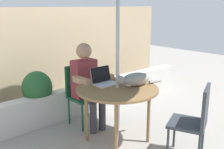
{
  "coord_description": "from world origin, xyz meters",
  "views": [
    {
      "loc": [
        -2.18,
        -2.31,
        1.74
      ],
      "look_at": [
        0.0,
        0.1,
        0.89
      ],
      "focal_mm": 42.88,
      "sensor_mm": 36.0,
      "label": 1
    }
  ],
  "objects_px": {
    "patio_table": "(117,92)",
    "chair_empty": "(195,117)",
    "person_seated": "(87,81)",
    "laptop": "(103,79)",
    "chair_occupied": "(81,90)",
    "potted_plant_by_chair": "(38,95)",
    "cat": "(134,80)"
  },
  "relations": [
    {
      "from": "potted_plant_by_chair",
      "to": "chair_empty",
      "type": "bearing_deg",
      "value": -67.95
    },
    {
      "from": "patio_table",
      "to": "chair_empty",
      "type": "bearing_deg",
      "value": -67.18
    },
    {
      "from": "patio_table",
      "to": "chair_empty",
      "type": "xyz_separation_m",
      "value": [
        0.37,
        -0.88,
        -0.16
      ]
    },
    {
      "from": "chair_occupied",
      "to": "chair_empty",
      "type": "distance_m",
      "value": 1.71
    },
    {
      "from": "chair_occupied",
      "to": "potted_plant_by_chair",
      "type": "xyz_separation_m",
      "value": [
        -0.48,
        0.43,
        -0.08
      ]
    },
    {
      "from": "person_seated",
      "to": "potted_plant_by_chair",
      "type": "xyz_separation_m",
      "value": [
        -0.48,
        0.59,
        -0.25
      ]
    },
    {
      "from": "chair_occupied",
      "to": "person_seated",
      "type": "relative_size",
      "value": 0.72
    },
    {
      "from": "person_seated",
      "to": "laptop",
      "type": "height_order",
      "value": "person_seated"
    },
    {
      "from": "chair_occupied",
      "to": "patio_table",
      "type": "bearing_deg",
      "value": -90.0
    },
    {
      "from": "patio_table",
      "to": "laptop",
      "type": "xyz_separation_m",
      "value": [
        -0.01,
        0.26,
        0.12
      ]
    },
    {
      "from": "patio_table",
      "to": "laptop",
      "type": "relative_size",
      "value": 3.38
    },
    {
      "from": "chair_occupied",
      "to": "laptop",
      "type": "relative_size",
      "value": 2.9
    },
    {
      "from": "patio_table",
      "to": "laptop",
      "type": "height_order",
      "value": "laptop"
    },
    {
      "from": "laptop",
      "to": "potted_plant_by_chair",
      "type": "relative_size",
      "value": 0.38
    },
    {
      "from": "person_seated",
      "to": "chair_occupied",
      "type": "bearing_deg",
      "value": 90.0
    },
    {
      "from": "chair_empty",
      "to": "cat",
      "type": "height_order",
      "value": "cat"
    },
    {
      "from": "person_seated",
      "to": "laptop",
      "type": "xyz_separation_m",
      "value": [
        -0.01,
        -0.37,
        0.11
      ]
    },
    {
      "from": "patio_table",
      "to": "potted_plant_by_chair",
      "type": "distance_m",
      "value": 1.33
    },
    {
      "from": "chair_occupied",
      "to": "laptop",
      "type": "xyz_separation_m",
      "value": [
        -0.01,
        -0.52,
        0.28
      ]
    },
    {
      "from": "laptop",
      "to": "patio_table",
      "type": "bearing_deg",
      "value": -86.95
    },
    {
      "from": "laptop",
      "to": "potted_plant_by_chair",
      "type": "bearing_deg",
      "value": 115.87
    },
    {
      "from": "patio_table",
      "to": "cat",
      "type": "relative_size",
      "value": 1.62
    },
    {
      "from": "cat",
      "to": "potted_plant_by_chair",
      "type": "distance_m",
      "value": 1.52
    },
    {
      "from": "potted_plant_by_chair",
      "to": "cat",
      "type": "bearing_deg",
      "value": -62.26
    },
    {
      "from": "chair_empty",
      "to": "potted_plant_by_chair",
      "type": "height_order",
      "value": "chair_empty"
    },
    {
      "from": "cat",
      "to": "chair_empty",
      "type": "bearing_deg",
      "value": -78.33
    },
    {
      "from": "patio_table",
      "to": "chair_empty",
      "type": "height_order",
      "value": "chair_empty"
    },
    {
      "from": "patio_table",
      "to": "cat",
      "type": "xyz_separation_m",
      "value": [
        0.21,
        -0.09,
        0.14
      ]
    },
    {
      "from": "laptop",
      "to": "potted_plant_by_chair",
      "type": "height_order",
      "value": "laptop"
    },
    {
      "from": "chair_occupied",
      "to": "potted_plant_by_chair",
      "type": "relative_size",
      "value": 1.1
    },
    {
      "from": "laptop",
      "to": "chair_occupied",
      "type": "bearing_deg",
      "value": 88.51
    },
    {
      "from": "patio_table",
      "to": "person_seated",
      "type": "distance_m",
      "value": 0.62
    }
  ]
}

